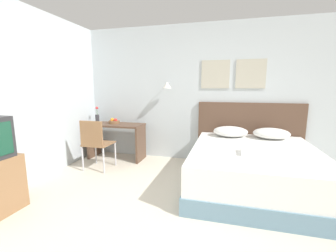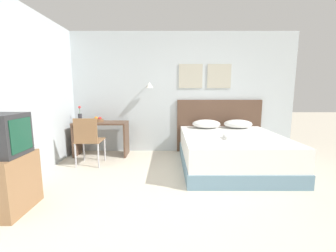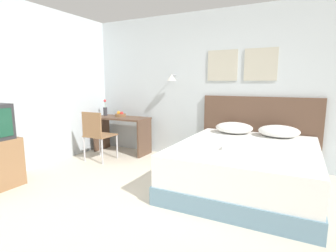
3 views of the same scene
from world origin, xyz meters
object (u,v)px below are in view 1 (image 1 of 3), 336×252
Objects in this scene: desk at (116,135)px; desk_chair at (95,141)px; headboard at (249,134)px; flower_vase at (97,117)px; pillow_right at (271,133)px; folded_towel_near_foot at (252,152)px; bed at (253,168)px; fruit_bowl at (114,122)px; pillow_left at (230,131)px.

desk_chair reaches higher than desk.
headboard is 5.61× the size of flower_vase.
folded_towel_near_foot is at bearing -111.32° from pillow_right.
bed is 7.41× the size of folded_towel_near_foot.
headboard is at bearing 21.31° from desk_chair.
folded_towel_near_foot is 1.23× the size of fruit_bowl.
flower_vase is at bearing 159.59° from folded_towel_near_foot.
desk_chair is at bearing -60.93° from flower_vase.
folded_towel_near_foot is 2.57m from desk_chair.
headboard is at bearing 136.92° from pillow_right.
folded_towel_near_foot is at bearing -7.75° from desk_chair.
headboard is at bearing 6.92° from desk.
fruit_bowl reaches higher than bed.
pillow_left is at bearing -136.92° from headboard.
bed is 2.70m from desk.
desk is 0.71m from desk_chair.
fruit_bowl is (-0.07, 0.05, 0.26)m from desk.
pillow_left is 2.71m from flower_vase.
fruit_bowl is at bearing 163.25° from bed.
headboard is 2.81m from desk_chair.
fruit_bowl is (-2.99, 0.06, 0.08)m from pillow_right.
pillow_right is at bearing 0.00° from pillow_left.
headboard is at bearing 43.08° from pillow_left.
pillow_left is 2.26m from desk.
pillow_left reaches higher than bed.
folded_towel_near_foot is 0.25× the size of desk.
pillow_left is 2.63× the size of fruit_bowl.
flower_vase is (-2.70, 0.05, 0.16)m from pillow_left.
pillow_left is (-0.34, 0.74, 0.39)m from bed.
fruit_bowl is (-2.66, 0.80, 0.47)m from bed.
desk_chair is (-2.28, -0.71, -0.15)m from pillow_left.
fruit_bowl is at bearing 0.70° from flower_vase.
folded_towel_near_foot is at bearing -103.46° from bed.
folded_towel_near_foot is at bearing -23.22° from fruit_bowl.
desk_chair is (-2.95, -0.71, -0.15)m from pillow_right.
pillow_left is 0.54× the size of desk.
pillow_right is 3.38m from flower_vase.
bed is 9.12× the size of fruit_bowl.
fruit_bowl is (-0.04, 0.76, 0.23)m from desk_chair.
desk_chair is 0.92m from flower_vase.
bed is 0.90m from pillow_right.
fruit_bowl is 0.39m from flower_vase.
pillow_right is 0.54× the size of desk.
desk_chair reaches higher than pillow_right.
headboard is 6.82× the size of folded_towel_near_foot.
folded_towel_near_foot is 2.81m from fruit_bowl.
flower_vase is at bearing 165.35° from bed.
headboard is 8.38× the size of fruit_bowl.
pillow_right is 1.13m from folded_towel_near_foot.
desk is at bearing -6.27° from flower_vase.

